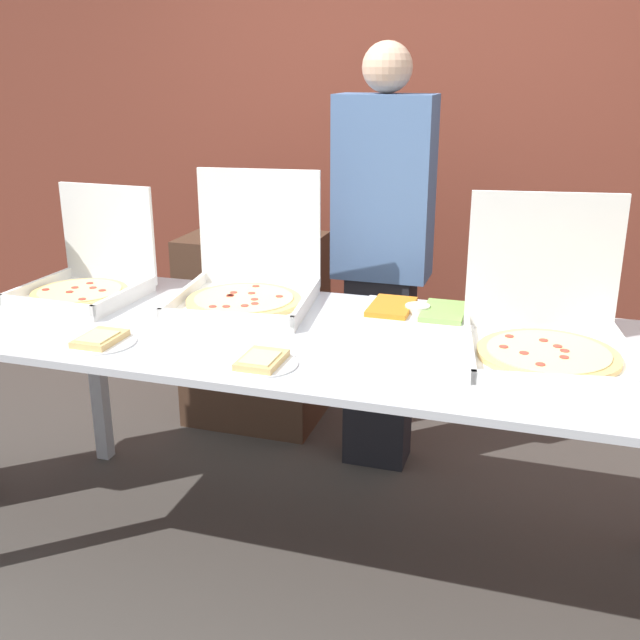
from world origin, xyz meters
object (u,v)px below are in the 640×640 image
at_px(person_guest_plaid, 382,258).
at_px(soda_bottle, 243,206).
at_px(pizza_box_far_right, 87,278).
at_px(paper_plate_front_left, 100,340).
at_px(pizza_box_far_left, 248,282).
at_px(soda_can_silver, 219,218).
at_px(pizza_box_near_left, 547,330).
at_px(paper_plate_front_center, 262,361).
at_px(veggie_tray, 417,314).

bearing_deg(person_guest_plaid, soda_bottle, -22.42).
xyz_separation_m(pizza_box_far_right, paper_plate_front_left, (0.33, -0.44, -0.06)).
bearing_deg(pizza_box_far_left, person_guest_plaid, 47.51).
height_order(pizza_box_far_left, soda_can_silver, pizza_box_far_left).
xyz_separation_m(pizza_box_far_right, person_guest_plaid, (1.01, 0.65, 0.00)).
distance_m(pizza_box_near_left, paper_plate_front_center, 0.87).
xyz_separation_m(paper_plate_front_center, paper_plate_front_left, (-0.57, 0.01, -0.00)).
bearing_deg(pizza_box_near_left, pizza_box_far_right, 166.63).
xyz_separation_m(pizza_box_far_left, pizza_box_far_right, (-0.63, -0.11, -0.01)).
bearing_deg(paper_plate_front_center, pizza_box_far_right, 153.35).
xyz_separation_m(pizza_box_near_left, soda_bottle, (-1.46, 1.09, 0.12)).
xyz_separation_m(pizza_box_far_right, paper_plate_front_center, (0.90, -0.45, -0.06)).
distance_m(paper_plate_front_left, soda_bottle, 1.42).
bearing_deg(pizza_box_far_left, pizza_box_near_left, -19.08).
bearing_deg(soda_can_silver, person_guest_plaid, -20.30).
relative_size(pizza_box_far_left, person_guest_plaid, 0.30).
height_order(pizza_box_far_left, veggie_tray, pizza_box_far_left).
bearing_deg(paper_plate_front_center, soda_bottle, 114.70).
bearing_deg(pizza_box_far_left, veggie_tray, -7.19).
bearing_deg(paper_plate_front_left, soda_can_silver, 99.30).
xyz_separation_m(pizza_box_near_left, soda_can_silver, (-1.61, 1.11, 0.05)).
distance_m(paper_plate_front_center, veggie_tray, 0.67).
xyz_separation_m(pizza_box_far_left, person_guest_plaid, (0.39, 0.55, -0.01)).
bearing_deg(soda_can_silver, pizza_box_far_left, -59.35).
height_order(pizza_box_far_right, veggie_tray, pizza_box_far_right).
bearing_deg(pizza_box_near_left, pizza_box_far_left, 158.80).
relative_size(paper_plate_front_left, person_guest_plaid, 0.13).
relative_size(veggie_tray, soda_bottle, 1.38).
xyz_separation_m(pizza_box_near_left, paper_plate_front_left, (-1.37, -0.32, -0.07)).
xyz_separation_m(veggie_tray, soda_bottle, (-1.02, 0.87, 0.18)).
height_order(veggie_tray, soda_bottle, soda_bottle).
height_order(pizza_box_far_right, person_guest_plaid, person_guest_plaid).
distance_m(pizza_box_near_left, pizza_box_far_right, 1.71).
height_order(pizza_box_near_left, paper_plate_front_center, pizza_box_near_left).
height_order(paper_plate_front_left, soda_can_silver, soda_can_silver).
bearing_deg(veggie_tray, paper_plate_front_left, -149.81).
bearing_deg(veggie_tray, person_guest_plaid, 114.81).
height_order(pizza_box_near_left, veggie_tray, pizza_box_near_left).
xyz_separation_m(pizza_box_near_left, person_guest_plaid, (-0.69, 0.78, -0.01)).
bearing_deg(paper_plate_front_left, veggie_tray, 30.19).
bearing_deg(paper_plate_front_left, pizza_box_far_left, 61.79).
distance_m(pizza_box_far_right, paper_plate_front_center, 1.01).
distance_m(paper_plate_front_center, soda_can_silver, 1.66).
distance_m(pizza_box_far_right, soda_bottle, 1.01).
bearing_deg(soda_bottle, person_guest_plaid, -22.42).
bearing_deg(pizza_box_far_right, pizza_box_near_left, -2.15).
distance_m(pizza_box_far_left, person_guest_plaid, 0.67).
distance_m(paper_plate_front_left, person_guest_plaid, 1.29).
height_order(pizza_box_far_left, pizza_box_far_right, pizza_box_far_left).
height_order(pizza_box_near_left, paper_plate_front_left, pizza_box_near_left).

